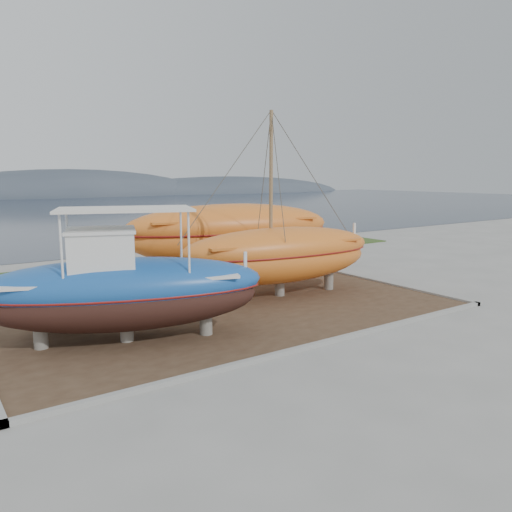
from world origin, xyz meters
TOP-DOWN VIEW (x-y plane):
  - ground at (0.00, 0.00)m, footprint 140.00×140.00m
  - dirt_patch at (0.00, 4.00)m, footprint 18.00×12.00m
  - curb_frame at (0.00, 4.00)m, footprint 18.60×12.60m
  - grass_strip at (0.00, 15.50)m, footprint 44.00×3.00m
  - blue_caique at (-4.84, 1.79)m, footprint 9.59×5.72m
  - white_dinghy at (-5.31, 4.72)m, footprint 4.88×2.64m
  - orange_sailboat at (3.15, 3.93)m, footprint 9.77×3.87m
  - orange_bare_hull at (3.89, 9.24)m, footprint 12.01×5.63m

SIDE VIEW (x-z plane):
  - ground at x=0.00m, z-range 0.00..0.00m
  - dirt_patch at x=0.00m, z-range 0.00..0.06m
  - grass_strip at x=0.00m, z-range 0.00..0.08m
  - curb_frame at x=0.00m, z-range 0.00..0.15m
  - white_dinghy at x=-5.31m, z-range 0.06..1.45m
  - orange_bare_hull at x=3.89m, z-range 0.06..3.85m
  - blue_caique at x=-4.84m, z-range 0.06..4.47m
  - orange_sailboat at x=3.15m, z-range 0.06..8.23m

